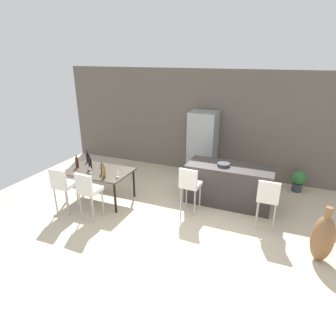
{
  "coord_description": "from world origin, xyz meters",
  "views": [
    {
      "loc": [
        1.51,
        -4.9,
        3.23
      ],
      "look_at": [
        -0.82,
        0.67,
        0.85
      ],
      "focal_mm": 30.79,
      "sensor_mm": 36.0,
      "label": 1
    }
  ],
  "objects_px": {
    "bar_chair_left": "(190,183)",
    "wine_bottle_inner": "(102,169)",
    "wine_bottle_far": "(87,157)",
    "wine_bottle_middle": "(90,164)",
    "wine_glass_end": "(118,172)",
    "floor_vase": "(323,238)",
    "dining_chair_near": "(62,184)",
    "bar_chair_middle": "(268,197)",
    "wine_glass_right": "(90,168)",
    "wine_bottle_near": "(104,172)",
    "potted_plant": "(298,180)",
    "kitchen_island": "(229,185)",
    "fruit_bowl": "(224,165)",
    "wine_bottle_left": "(77,162)",
    "dining_table": "(99,173)",
    "refrigerator": "(203,145)",
    "dining_chair_far": "(88,189)"
  },
  "relations": [
    {
      "from": "bar_chair_middle",
      "to": "wine_glass_right",
      "type": "bearing_deg",
      "value": -173.72
    },
    {
      "from": "bar_chair_left",
      "to": "wine_bottle_inner",
      "type": "distance_m",
      "value": 2.0
    },
    {
      "from": "wine_bottle_far",
      "to": "wine_bottle_middle",
      "type": "height_order",
      "value": "wine_bottle_middle"
    },
    {
      "from": "dining_chair_near",
      "to": "wine_glass_right",
      "type": "height_order",
      "value": "dining_chair_near"
    },
    {
      "from": "bar_chair_left",
      "to": "dining_table",
      "type": "distance_m",
      "value": 2.16
    },
    {
      "from": "floor_vase",
      "to": "potted_plant",
      "type": "bearing_deg",
      "value": 97.31
    },
    {
      "from": "dining_chair_far",
      "to": "wine_glass_end",
      "type": "bearing_deg",
      "value": 66.8
    },
    {
      "from": "bar_chair_left",
      "to": "fruit_bowl",
      "type": "relative_size",
      "value": 3.76
    },
    {
      "from": "bar_chair_middle",
      "to": "kitchen_island",
      "type": "bearing_deg",
      "value": 138.95
    },
    {
      "from": "dining_chair_near",
      "to": "wine_bottle_inner",
      "type": "relative_size",
      "value": 3.68
    },
    {
      "from": "bar_chair_middle",
      "to": "wine_bottle_middle",
      "type": "relative_size",
      "value": 3.01
    },
    {
      "from": "wine_bottle_middle",
      "to": "refrigerator",
      "type": "height_order",
      "value": "refrigerator"
    },
    {
      "from": "wine_glass_right",
      "to": "dining_chair_near",
      "type": "bearing_deg",
      "value": -112.13
    },
    {
      "from": "refrigerator",
      "to": "wine_bottle_left",
      "type": "bearing_deg",
      "value": -136.14
    },
    {
      "from": "dining_table",
      "to": "wine_bottle_inner",
      "type": "relative_size",
      "value": 5.17
    },
    {
      "from": "bar_chair_left",
      "to": "wine_glass_end",
      "type": "relative_size",
      "value": 6.03
    },
    {
      "from": "potted_plant",
      "to": "wine_bottle_inner",
      "type": "bearing_deg",
      "value": -149.88
    },
    {
      "from": "dining_chair_near",
      "to": "wine_glass_right",
      "type": "xyz_separation_m",
      "value": [
        0.26,
        0.63,
        0.17
      ]
    },
    {
      "from": "kitchen_island",
      "to": "refrigerator",
      "type": "relative_size",
      "value": 1.04
    },
    {
      "from": "bar_chair_middle",
      "to": "wine_bottle_left",
      "type": "height_order",
      "value": "bar_chair_middle"
    },
    {
      "from": "wine_bottle_near",
      "to": "wine_bottle_far",
      "type": "bearing_deg",
      "value": 144.12
    },
    {
      "from": "wine_bottle_inner",
      "to": "refrigerator",
      "type": "xyz_separation_m",
      "value": [
        1.63,
        2.41,
        0.07
      ]
    },
    {
      "from": "wine_bottle_far",
      "to": "fruit_bowl",
      "type": "distance_m",
      "value": 3.35
    },
    {
      "from": "bar_chair_left",
      "to": "bar_chair_middle",
      "type": "bearing_deg",
      "value": -0.0
    },
    {
      "from": "dining_chair_near",
      "to": "floor_vase",
      "type": "distance_m",
      "value": 5.03
    },
    {
      "from": "kitchen_island",
      "to": "fruit_bowl",
      "type": "bearing_deg",
      "value": -149.84
    },
    {
      "from": "fruit_bowl",
      "to": "dining_chair_far",
      "type": "bearing_deg",
      "value": -143.56
    },
    {
      "from": "wine_bottle_far",
      "to": "wine_glass_right",
      "type": "xyz_separation_m",
      "value": [
        0.54,
        -0.61,
        0.01
      ]
    },
    {
      "from": "wine_glass_end",
      "to": "floor_vase",
      "type": "distance_m",
      "value": 4.09
    },
    {
      "from": "wine_bottle_far",
      "to": "floor_vase",
      "type": "bearing_deg",
      "value": -9.0
    },
    {
      "from": "dining_table",
      "to": "fruit_bowl",
      "type": "relative_size",
      "value": 5.27
    },
    {
      "from": "wine_bottle_left",
      "to": "refrigerator",
      "type": "bearing_deg",
      "value": 43.86
    },
    {
      "from": "dining_table",
      "to": "wine_glass_end",
      "type": "bearing_deg",
      "value": -14.48
    },
    {
      "from": "dining_table",
      "to": "wine_glass_end",
      "type": "xyz_separation_m",
      "value": [
        0.62,
        -0.16,
        0.19
      ]
    },
    {
      "from": "bar_chair_middle",
      "to": "fruit_bowl",
      "type": "xyz_separation_m",
      "value": [
        -1.03,
        0.7,
        0.26
      ]
    },
    {
      "from": "bar_chair_middle",
      "to": "wine_bottle_near",
      "type": "bearing_deg",
      "value": -171.48
    },
    {
      "from": "dining_chair_near",
      "to": "wine_bottle_inner",
      "type": "height_order",
      "value": "dining_chair_near"
    },
    {
      "from": "wine_bottle_near",
      "to": "potted_plant",
      "type": "bearing_deg",
      "value": 32.84
    },
    {
      "from": "wine_bottle_middle",
      "to": "wine_bottle_inner",
      "type": "xyz_separation_m",
      "value": [
        0.42,
        -0.12,
        -0.02
      ]
    },
    {
      "from": "bar_chair_middle",
      "to": "floor_vase",
      "type": "height_order",
      "value": "bar_chair_middle"
    },
    {
      "from": "fruit_bowl",
      "to": "wine_bottle_left",
      "type": "bearing_deg",
      "value": -164.01
    },
    {
      "from": "wine_bottle_left",
      "to": "wine_glass_right",
      "type": "bearing_deg",
      "value": -19.22
    },
    {
      "from": "dining_chair_near",
      "to": "wine_bottle_inner",
      "type": "xyz_separation_m",
      "value": [
        0.52,
        0.71,
        0.15
      ]
    },
    {
      "from": "kitchen_island",
      "to": "wine_glass_end",
      "type": "xyz_separation_m",
      "value": [
        -2.22,
        -1.15,
        0.4
      ]
    },
    {
      "from": "bar_chair_middle",
      "to": "dining_chair_far",
      "type": "height_order",
      "value": "same"
    },
    {
      "from": "dining_table",
      "to": "wine_glass_right",
      "type": "relative_size",
      "value": 8.47
    },
    {
      "from": "wine_bottle_near",
      "to": "bar_chair_left",
      "type": "bearing_deg",
      "value": 15.7
    },
    {
      "from": "wine_bottle_middle",
      "to": "bar_chair_left",
      "type": "bearing_deg",
      "value": 5.19
    },
    {
      "from": "bar_chair_left",
      "to": "dining_chair_near",
      "type": "relative_size",
      "value": 1.0
    },
    {
      "from": "bar_chair_middle",
      "to": "wine_bottle_near",
      "type": "distance_m",
      "value": 3.42
    }
  ]
}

